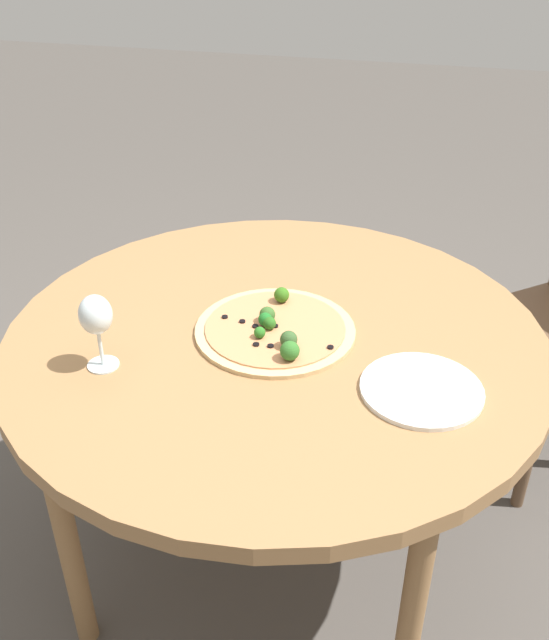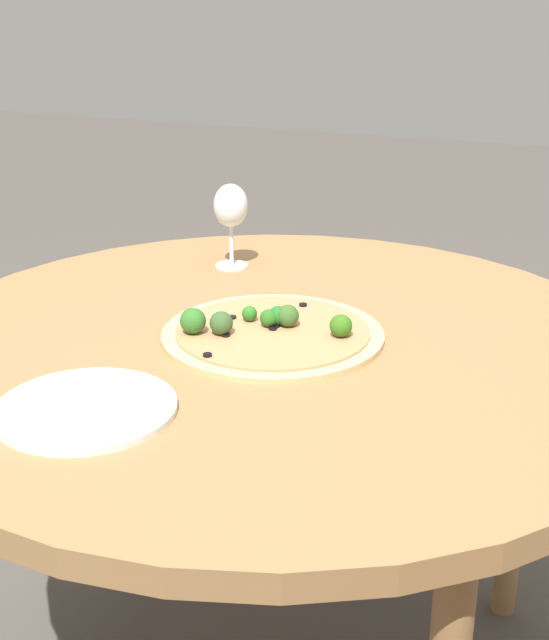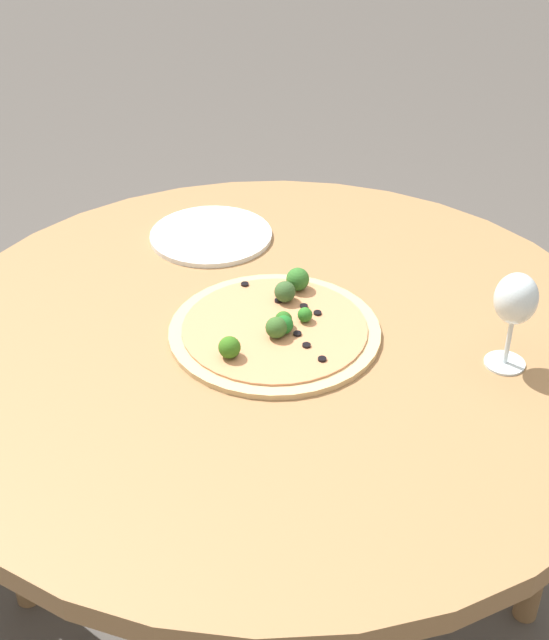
# 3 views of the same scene
# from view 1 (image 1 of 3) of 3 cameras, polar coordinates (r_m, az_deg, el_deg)

# --- Properties ---
(ground_plane) EXTENTS (12.00, 12.00, 0.00)m
(ground_plane) POSITION_cam_1_polar(r_m,az_deg,el_deg) (2.07, 0.04, -17.66)
(ground_plane) COLOR #4C4742
(dining_table) EXTENTS (1.21, 1.21, 0.71)m
(dining_table) POSITION_cam_1_polar(r_m,az_deg,el_deg) (1.63, 0.05, -2.64)
(dining_table) COLOR olive
(dining_table) RESTS_ON ground_plane
(pizza) EXTENTS (0.36, 0.36, 0.06)m
(pizza) POSITION_cam_1_polar(r_m,az_deg,el_deg) (1.59, 0.04, -0.68)
(pizza) COLOR tan
(pizza) RESTS_ON dining_table
(wine_glass) EXTENTS (0.07, 0.07, 0.17)m
(wine_glass) POSITION_cam_1_polar(r_m,az_deg,el_deg) (1.47, -14.10, 0.21)
(wine_glass) COLOR silver
(wine_glass) RESTS_ON dining_table
(plate_near) EXTENTS (0.24, 0.24, 0.01)m
(plate_near) POSITION_cam_1_polar(r_m,az_deg,el_deg) (1.45, 11.67, -5.47)
(plate_near) COLOR silver
(plate_near) RESTS_ON dining_table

